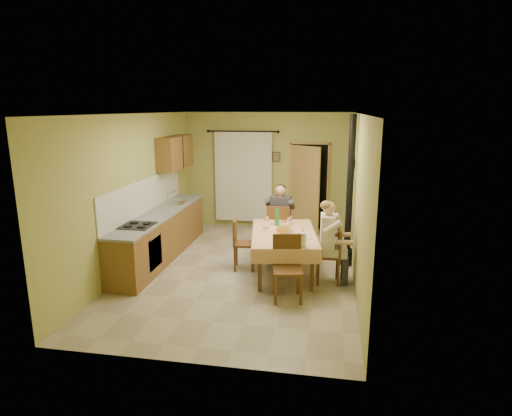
% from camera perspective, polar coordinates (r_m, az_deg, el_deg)
% --- Properties ---
extents(floor, '(4.00, 6.00, 0.01)m').
position_cam_1_polar(floor, '(7.94, -1.92, -8.20)').
color(floor, tan).
rests_on(floor, ground).
extents(room_shell, '(4.04, 6.04, 2.82)m').
position_cam_1_polar(room_shell, '(7.47, -2.03, 4.91)').
color(room_shell, tan).
rests_on(room_shell, ground).
extents(kitchen_run, '(0.64, 3.64, 1.56)m').
position_cam_1_polar(kitchen_run, '(8.63, -12.58, -3.36)').
color(kitchen_run, brown).
rests_on(kitchen_run, ground).
extents(upper_cabinets, '(0.35, 1.40, 0.70)m').
position_cam_1_polar(upper_cabinets, '(9.58, -10.71, 7.32)').
color(upper_cabinets, brown).
rests_on(upper_cabinets, room_shell).
extents(curtain, '(1.70, 0.07, 2.22)m').
position_cam_1_polar(curtain, '(10.47, -1.71, 4.23)').
color(curtain, black).
rests_on(curtain, ground).
extents(doorway, '(0.96, 0.53, 2.15)m').
position_cam_1_polar(doorway, '(10.27, 6.84, 2.77)').
color(doorway, black).
rests_on(doorway, ground).
extents(dining_table, '(1.38, 2.01, 0.76)m').
position_cam_1_polar(dining_table, '(7.67, 3.69, -5.99)').
color(dining_table, '#E8AC7A').
rests_on(dining_table, ground).
extents(tableware, '(0.95, 1.55, 0.33)m').
position_cam_1_polar(tableware, '(7.45, 4.00, -3.06)').
color(tableware, white).
rests_on(tableware, dining_table).
extents(chair_far, '(0.48, 0.48, 1.02)m').
position_cam_1_polar(chair_far, '(8.70, 3.16, -4.22)').
color(chair_far, '#593718').
rests_on(chair_far, ground).
extents(chair_near, '(0.51, 0.51, 1.00)m').
position_cam_1_polar(chair_near, '(6.69, 4.18, -9.73)').
color(chair_near, '#593718').
rests_on(chair_near, ground).
extents(chair_right, '(0.41, 0.41, 0.95)m').
position_cam_1_polar(chair_right, '(7.40, 9.67, -7.63)').
color(chair_right, '#593718').
rests_on(chair_right, ground).
extents(chair_left, '(0.42, 0.42, 0.93)m').
position_cam_1_polar(chair_left, '(7.88, -1.67, -6.11)').
color(chair_left, '#593718').
rests_on(chair_left, ground).
extents(man_far, '(0.59, 0.47, 1.39)m').
position_cam_1_polar(man_far, '(8.56, 3.22, -0.44)').
color(man_far, '#38333D').
rests_on(man_far, chair_far).
extents(man_right, '(0.48, 0.60, 1.39)m').
position_cam_1_polar(man_right, '(7.21, 9.75, -3.24)').
color(man_right, silver).
rests_on(man_right, chair_right).
extents(stove_flue, '(0.24, 0.24, 2.80)m').
position_cam_1_polar(stove_flue, '(8.06, 12.25, -0.52)').
color(stove_flue, black).
rests_on(stove_flue, ground).
extents(picture_back, '(0.19, 0.03, 0.23)m').
position_cam_1_polar(picture_back, '(10.35, 2.73, 6.83)').
color(picture_back, black).
rests_on(picture_back, room_shell).
extents(picture_right, '(0.03, 0.31, 0.21)m').
position_cam_1_polar(picture_right, '(8.51, 12.85, 5.82)').
color(picture_right, brown).
rests_on(picture_right, room_shell).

